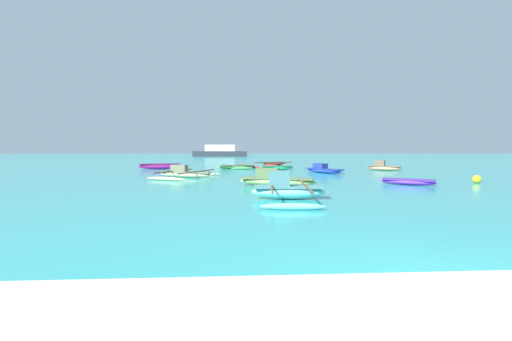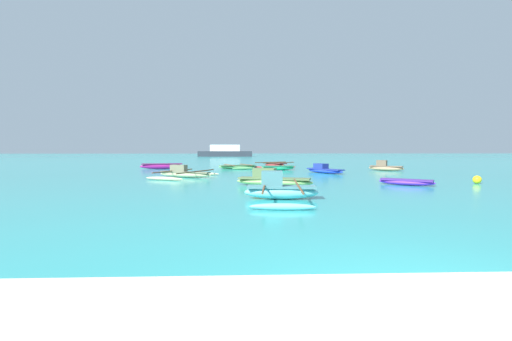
{
  "view_description": "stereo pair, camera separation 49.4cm",
  "coord_description": "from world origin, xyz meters",
  "px_view_note": "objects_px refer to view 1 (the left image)",
  "views": [
    {
      "loc": [
        -2.73,
        -3.29,
        1.75
      ],
      "look_at": [
        -1.37,
        20.14,
        0.25
      ],
      "focal_mm": 24.0,
      "sensor_mm": 36.0,
      "label": 1
    },
    {
      "loc": [
        -2.24,
        -3.32,
        1.75
      ],
      "look_at": [
        -1.37,
        20.14,
        0.25
      ],
      "focal_mm": 24.0,
      "sensor_mm": 36.0,
      "label": 2
    }
  ],
  "objects_px": {
    "moored_boat_0": "(383,167)",
    "moored_boat_7": "(408,181)",
    "moored_boat_4": "(324,170)",
    "distant_ferry": "(220,152)",
    "moored_boat_6": "(185,174)",
    "moored_boat_8": "(273,165)",
    "moored_boat_1": "(160,166)",
    "moored_boat_9": "(277,168)",
    "moored_boat_5": "(236,167)",
    "moored_boat_2": "(287,190)",
    "moored_boat_3": "(276,180)",
    "mooring_buoy_0": "(477,179)"
  },
  "relations": [
    {
      "from": "moored_boat_4",
      "to": "moored_boat_5",
      "type": "height_order",
      "value": "moored_boat_4"
    },
    {
      "from": "moored_boat_1",
      "to": "moored_boat_9",
      "type": "bearing_deg",
      "value": -20.63
    },
    {
      "from": "mooring_buoy_0",
      "to": "distant_ferry",
      "type": "height_order",
      "value": "distant_ferry"
    },
    {
      "from": "moored_boat_0",
      "to": "moored_boat_7",
      "type": "relative_size",
      "value": 1.04
    },
    {
      "from": "moored_boat_6",
      "to": "distant_ferry",
      "type": "relative_size",
      "value": 0.41
    },
    {
      "from": "moored_boat_2",
      "to": "moored_boat_3",
      "type": "distance_m",
      "value": 4.12
    },
    {
      "from": "distant_ferry",
      "to": "moored_boat_2",
      "type": "bearing_deg",
      "value": -85.29
    },
    {
      "from": "moored_boat_5",
      "to": "mooring_buoy_0",
      "type": "bearing_deg",
      "value": -68.69
    },
    {
      "from": "moored_boat_8",
      "to": "moored_boat_1",
      "type": "bearing_deg",
      "value": -111.67
    },
    {
      "from": "moored_boat_4",
      "to": "moored_boat_7",
      "type": "xyz_separation_m",
      "value": [
        2.01,
        -8.24,
        -0.07
      ]
    },
    {
      "from": "moored_boat_8",
      "to": "moored_boat_5",
      "type": "bearing_deg",
      "value": -102.82
    },
    {
      "from": "moored_boat_4",
      "to": "moored_boat_5",
      "type": "xyz_separation_m",
      "value": [
        -6.32,
        5.68,
        -0.06
      ]
    },
    {
      "from": "moored_boat_5",
      "to": "moored_boat_6",
      "type": "distance_m",
      "value": 9.56
    },
    {
      "from": "moored_boat_1",
      "to": "moored_boat_9",
      "type": "height_order",
      "value": "moored_boat_1"
    },
    {
      "from": "moored_boat_7",
      "to": "mooring_buoy_0",
      "type": "xyz_separation_m",
      "value": [
        3.9,
        0.6,
        0.03
      ]
    },
    {
      "from": "moored_boat_1",
      "to": "moored_boat_7",
      "type": "relative_size",
      "value": 1.53
    },
    {
      "from": "moored_boat_0",
      "to": "moored_boat_6",
      "type": "height_order",
      "value": "moored_boat_0"
    },
    {
      "from": "moored_boat_7",
      "to": "moored_boat_9",
      "type": "relative_size",
      "value": 0.83
    },
    {
      "from": "moored_boat_0",
      "to": "moored_boat_9",
      "type": "distance_m",
      "value": 8.49
    },
    {
      "from": "moored_boat_5",
      "to": "moored_boat_4",
      "type": "bearing_deg",
      "value": -63.2
    },
    {
      "from": "distant_ferry",
      "to": "moored_boat_4",
      "type": "bearing_deg",
      "value": -79.26
    },
    {
      "from": "moored_boat_2",
      "to": "moored_boat_9",
      "type": "xyz_separation_m",
      "value": [
        1.52,
        15.79,
        -0.12
      ]
    },
    {
      "from": "moored_boat_2",
      "to": "moored_boat_0",
      "type": "bearing_deg",
      "value": 61.29
    },
    {
      "from": "mooring_buoy_0",
      "to": "moored_boat_6",
      "type": "bearing_deg",
      "value": 164.42
    },
    {
      "from": "moored_boat_4",
      "to": "moored_boat_0",
      "type": "bearing_deg",
      "value": 81.47
    },
    {
      "from": "moored_boat_3",
      "to": "moored_boat_4",
      "type": "height_order",
      "value": "moored_boat_3"
    },
    {
      "from": "moored_boat_0",
      "to": "moored_boat_8",
      "type": "bearing_deg",
      "value": -172.7
    },
    {
      "from": "moored_boat_2",
      "to": "moored_boat_7",
      "type": "distance_m",
      "value": 7.82
    },
    {
      "from": "moored_boat_6",
      "to": "moored_boat_8",
      "type": "relative_size",
      "value": 1.24
    },
    {
      "from": "moored_boat_5",
      "to": "moored_boat_6",
      "type": "height_order",
      "value": "moored_boat_6"
    },
    {
      "from": "moored_boat_7",
      "to": "moored_boat_3",
      "type": "bearing_deg",
      "value": -144.31
    },
    {
      "from": "moored_boat_4",
      "to": "distant_ferry",
      "type": "distance_m",
      "value": 52.9
    },
    {
      "from": "distant_ferry",
      "to": "moored_boat_9",
      "type": "bearing_deg",
      "value": -82.01
    },
    {
      "from": "moored_boat_7",
      "to": "moored_boat_8",
      "type": "xyz_separation_m",
      "value": [
        -4.97,
        14.94,
        0.09
      ]
    },
    {
      "from": "moored_boat_7",
      "to": "moored_boat_5",
      "type": "bearing_deg",
      "value": 155.38
    },
    {
      "from": "moored_boat_7",
      "to": "distant_ferry",
      "type": "distance_m",
      "value": 61.38
    },
    {
      "from": "moored_boat_5",
      "to": "moored_boat_6",
      "type": "bearing_deg",
      "value": -130.15
    },
    {
      "from": "moored_boat_4",
      "to": "mooring_buoy_0",
      "type": "xyz_separation_m",
      "value": [
        5.91,
        -7.64,
        -0.04
      ]
    },
    {
      "from": "moored_boat_8",
      "to": "mooring_buoy_0",
      "type": "xyz_separation_m",
      "value": [
        8.87,
        -14.34,
        -0.05
      ]
    },
    {
      "from": "moored_boat_0",
      "to": "moored_boat_3",
      "type": "xyz_separation_m",
      "value": [
        -9.87,
        -10.66,
        -0.0
      ]
    },
    {
      "from": "distant_ferry",
      "to": "moored_boat_1",
      "type": "bearing_deg",
      "value": -93.6
    },
    {
      "from": "moored_boat_1",
      "to": "moored_boat_7",
      "type": "distance_m",
      "value": 20.09
    },
    {
      "from": "moored_boat_5",
      "to": "mooring_buoy_0",
      "type": "xyz_separation_m",
      "value": [
        12.24,
        -13.33,
        0.03
      ]
    },
    {
      "from": "distant_ferry",
      "to": "moored_boat_0",
      "type": "bearing_deg",
      "value": -72.92
    },
    {
      "from": "moored_boat_0",
      "to": "moored_boat_7",
      "type": "xyz_separation_m",
      "value": [
        -3.4,
        -10.53,
        -0.13
      ]
    },
    {
      "from": "moored_boat_1",
      "to": "distant_ferry",
      "type": "xyz_separation_m",
      "value": [
        2.94,
        46.64,
        0.8
      ]
    },
    {
      "from": "moored_boat_6",
      "to": "mooring_buoy_0",
      "type": "bearing_deg",
      "value": 8.76
    },
    {
      "from": "moored_boat_2",
      "to": "moored_boat_4",
      "type": "relative_size",
      "value": 1.44
    },
    {
      "from": "moored_boat_2",
      "to": "moored_boat_7",
      "type": "height_order",
      "value": "moored_boat_2"
    },
    {
      "from": "moored_boat_2",
      "to": "distant_ferry",
      "type": "bearing_deg",
      "value": 99.94
    }
  ]
}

